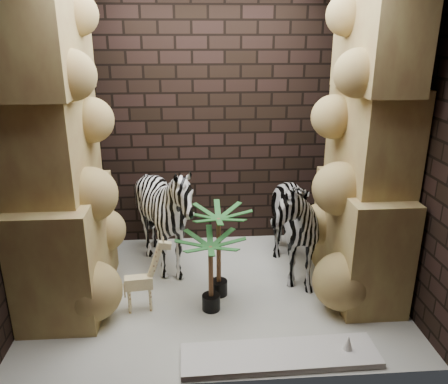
{
  "coord_description": "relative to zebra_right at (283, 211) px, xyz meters",
  "views": [
    {
      "loc": [
        -0.2,
        -3.93,
        2.47
      ],
      "look_at": [
        0.09,
        0.15,
        1.0
      ],
      "focal_mm": 36.13,
      "sensor_mm": 36.0,
      "label": 1
    }
  ],
  "objects": [
    {
      "name": "zebra_right",
      "position": [
        0.0,
        0.0,
        0.0
      ],
      "size": [
        0.75,
        1.25,
        1.41
      ],
      "primitive_type": "imported",
      "rotation": [
        0.0,
        0.0,
        0.09
      ],
      "color": "white",
      "rests_on": "floor"
    },
    {
      "name": "rock_pillar_right",
      "position": [
        0.69,
        -0.34,
        0.79
      ],
      "size": [
        0.58,
        1.25,
        3.0
      ],
      "primitive_type": null,
      "color": "tan",
      "rests_on": "floor"
    },
    {
      "name": "zebra_left",
      "position": [
        -1.22,
        0.1,
        -0.12
      ],
      "size": [
        1.43,
        1.58,
        1.17
      ],
      "primitive_type": "imported",
      "rotation": [
        0.0,
        0.0,
        -0.35
      ],
      "color": "white",
      "rests_on": "floor"
    },
    {
      "name": "wall_right",
      "position": [
        1.02,
        -0.34,
        0.79
      ],
      "size": [
        0.0,
        3.0,
        3.0
      ],
      "primitive_type": "plane",
      "rotation": [
        1.57,
        0.0,
        -1.57
      ],
      "color": "black",
      "rests_on": "ground"
    },
    {
      "name": "wall_left",
      "position": [
        -2.48,
        -0.34,
        0.79
      ],
      "size": [
        0.0,
        3.0,
        3.0
      ],
      "primitive_type": "plane",
      "rotation": [
        1.57,
        0.0,
        1.57
      ],
      "color": "black",
      "rests_on": "ground"
    },
    {
      "name": "rock_pillar_left",
      "position": [
        -2.13,
        -0.34,
        0.79
      ],
      "size": [
        0.68,
        1.3,
        3.0
      ],
      "primitive_type": null,
      "color": "tan",
      "rests_on": "floor"
    },
    {
      "name": "floor",
      "position": [
        -0.73,
        -0.34,
        -0.71
      ],
      "size": [
        3.5,
        3.5,
        0.0
      ],
      "primitive_type": "plane",
      "color": "beige",
      "rests_on": "ground"
    },
    {
      "name": "wall_front",
      "position": [
        -0.73,
        -1.59,
        0.79
      ],
      "size": [
        3.5,
        0.0,
        3.5
      ],
      "primitive_type": "plane",
      "rotation": [
        -1.57,
        0.0,
        0.0
      ],
      "color": "black",
      "rests_on": "ground"
    },
    {
      "name": "surfboard",
      "position": [
        -0.27,
        -1.37,
        -0.68
      ],
      "size": [
        1.59,
        0.42,
        0.05
      ],
      "primitive_type": "cube",
      "rotation": [
        0.0,
        0.0,
        0.02
      ],
      "color": "white",
      "rests_on": "floor"
    },
    {
      "name": "palm_front",
      "position": [
        -0.7,
        -0.4,
        -0.25
      ],
      "size": [
        0.36,
        0.36,
        0.92
      ],
      "primitive_type": null,
      "color": "#0F4A20",
      "rests_on": "floor"
    },
    {
      "name": "palm_back",
      "position": [
        -0.79,
        -0.65,
        -0.33
      ],
      "size": [
        0.36,
        0.36,
        0.75
      ],
      "primitive_type": null,
      "color": "#0F4A20",
      "rests_on": "floor"
    },
    {
      "name": "giraffe_toy",
      "position": [
        -1.45,
        -0.61,
        -0.33
      ],
      "size": [
        0.39,
        0.17,
        0.74
      ],
      "primitive_type": null,
      "rotation": [
        0.0,
        0.0,
        0.11
      ],
      "color": "#FFECAB",
      "rests_on": "floor"
    },
    {
      "name": "wall_back",
      "position": [
        -0.73,
        0.91,
        0.79
      ],
      "size": [
        3.5,
        0.0,
        3.5
      ],
      "primitive_type": "plane",
      "rotation": [
        1.57,
        0.0,
        0.0
      ],
      "color": "black",
      "rests_on": "ground"
    }
  ]
}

